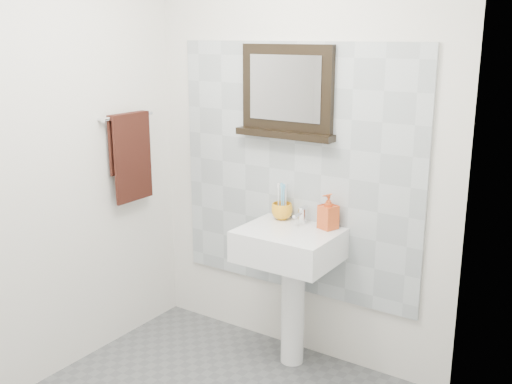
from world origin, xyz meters
TOP-DOWN VIEW (x-y plane):
  - back_wall at (0.00, 1.10)m, footprint 2.00×0.01m
  - left_wall at (-1.00, 0.00)m, footprint 0.01×2.20m
  - right_wall at (1.00, 0.00)m, footprint 0.01×2.20m
  - splashback at (0.00, 1.09)m, footprint 1.60×0.02m
  - pedestal_sink at (0.10, 0.87)m, footprint 0.55×0.44m
  - toothbrush_cup at (-0.05, 1.02)m, footprint 0.16×0.16m
  - toothbrushes at (-0.04, 1.02)m, footprint 0.05×0.04m
  - soap_dispenser at (0.27, 1.01)m, footprint 0.12×0.12m
  - framed_mirror at (-0.05, 1.06)m, footprint 0.63×0.11m
  - towel_bar at (-0.95, 0.67)m, footprint 0.07×0.40m
  - hand_towel at (-0.94, 0.67)m, footprint 0.06×0.30m

SIDE VIEW (x-z plane):
  - pedestal_sink at x=0.10m, z-range 0.20..1.16m
  - toothbrush_cup at x=-0.05m, z-range 0.86..0.96m
  - soap_dispenser at x=0.27m, z-range 0.86..1.07m
  - toothbrushes at x=-0.04m, z-range 0.88..1.09m
  - splashback at x=0.00m, z-range 0.40..1.90m
  - hand_towel at x=-0.94m, z-range 0.97..1.52m
  - back_wall at x=0.00m, z-range 0.00..2.50m
  - left_wall at x=-1.00m, z-range 0.00..2.50m
  - right_wall at x=1.00m, z-range 0.00..2.50m
  - towel_bar at x=-0.95m, z-range 1.44..1.47m
  - framed_mirror at x=-0.05m, z-range 1.34..1.87m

